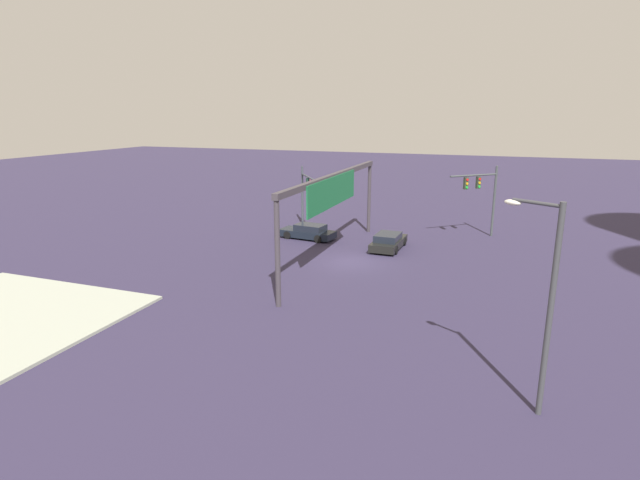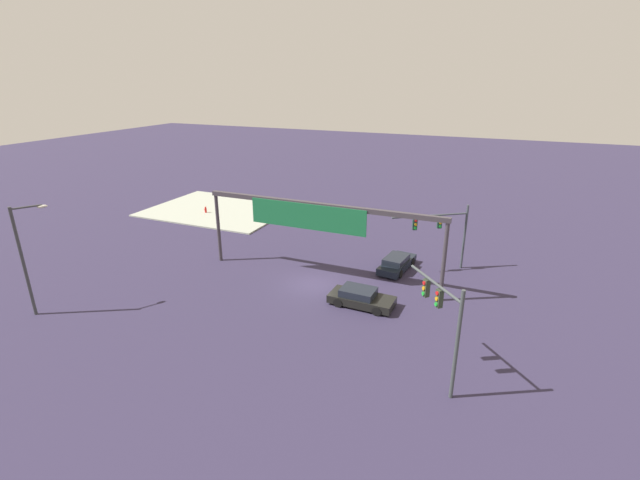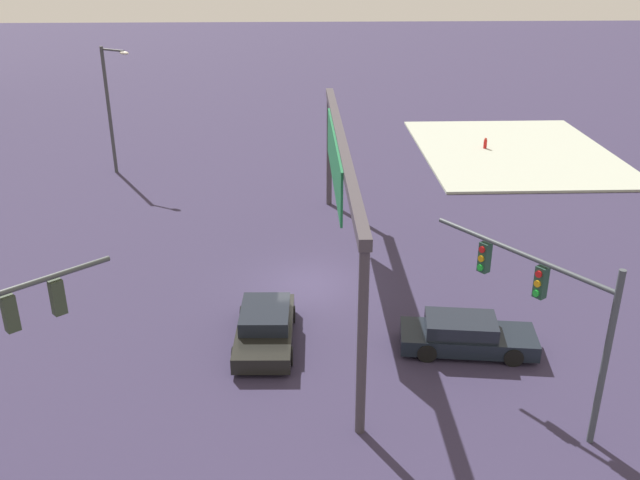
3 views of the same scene
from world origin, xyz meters
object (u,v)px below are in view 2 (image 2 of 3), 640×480
traffic_signal_opposite_side (443,314)px  sedan_car_approaching (361,298)px  fire_hydrant_on_curb (206,210)px  traffic_signal_near_corner (443,227)px  streetlamp_curved_arm (25,254)px  sedan_car_waiting_far (397,263)px

traffic_signal_opposite_side → sedan_car_approaching: (6.12, -6.19, -3.35)m
traffic_signal_opposite_side → fire_hydrant_on_curb: 35.37m
traffic_signal_near_corner → streetlamp_curved_arm: 29.01m
traffic_signal_near_corner → traffic_signal_opposite_side: bearing=64.1°
sedan_car_approaching → sedan_car_waiting_far: (-0.80, -6.80, -0.00)m
streetlamp_curved_arm → sedan_car_waiting_far: size_ratio=1.56×
traffic_signal_opposite_side → streetlamp_curved_arm: streetlamp_curved_arm is taller
streetlamp_curved_arm → sedan_car_approaching: 21.65m
traffic_signal_opposite_side → fire_hydrant_on_curb: bearing=14.0°
traffic_signal_opposite_side → fire_hydrant_on_curb: size_ratio=8.18×
traffic_signal_opposite_side → sedan_car_waiting_far: (5.32, -12.99, -3.36)m
streetlamp_curved_arm → sedan_car_approaching: streetlamp_curved_arm is taller
sedan_car_approaching → sedan_car_waiting_far: same height
traffic_signal_near_corner → sedan_car_approaching: bearing=29.5°
traffic_signal_opposite_side → fire_hydrant_on_curb: traffic_signal_opposite_side is taller
traffic_signal_opposite_side → sedan_car_approaching: traffic_signal_opposite_side is taller
streetlamp_curved_arm → traffic_signal_near_corner: bearing=-21.9°
traffic_signal_near_corner → traffic_signal_opposite_side: size_ratio=0.92×
sedan_car_waiting_far → fire_hydrant_on_curb: 24.75m
sedan_car_waiting_far → fire_hydrant_on_curb: bearing=81.3°
sedan_car_waiting_far → fire_hydrant_on_curb: size_ratio=6.63×
traffic_signal_opposite_side → streetlamp_curved_arm: 25.48m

